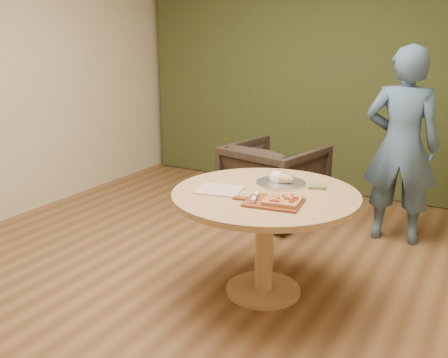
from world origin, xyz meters
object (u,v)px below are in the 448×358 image
armchair (274,177)px  pizza_paddle (272,202)px  pedestal_table (265,212)px  cutlery_roll (255,197)px  flatbread_pizza (283,200)px  bread_roll (280,178)px  serving_tray (281,183)px  person_standing (401,146)px

armchair → pizza_paddle: bearing=125.4°
pedestal_table → cutlery_roll: cutlery_roll is taller
flatbread_pizza → bread_roll: 0.44m
flatbread_pizza → pedestal_table: bearing=139.0°
serving_tray → person_standing: person_standing is taller
cutlery_roll → armchair: (-0.58, 1.62, -0.36)m
bread_roll → person_standing: bearing=64.1°
flatbread_pizza → serving_tray: 0.44m
flatbread_pizza → armchair: 1.79m
pedestal_table → person_standing: person_standing is taller
flatbread_pizza → serving_tray: size_ratio=0.70×
pizza_paddle → serving_tray: 0.43m
cutlery_roll → person_standing: (0.58, 1.67, 0.07)m
pizza_paddle → armchair: 1.77m
flatbread_pizza → person_standing: (0.40, 1.63, 0.08)m
serving_tray → bread_roll: size_ratio=1.84×
pedestal_table → serving_tray: bearing=86.1°
pizza_paddle → armchair: (-0.69, 1.60, -0.34)m
flatbread_pizza → serving_tray: (-0.19, 0.40, -0.02)m
bread_roll → armchair: armchair is taller
cutlery_roll → pedestal_table: bearing=79.3°
armchair → person_standing: person_standing is taller
serving_tray → bread_roll: bread_roll is taller
flatbread_pizza → armchair: (-0.76, 1.58, -0.36)m
pizza_paddle → flatbread_pizza: (0.07, 0.01, 0.02)m
flatbread_pizza → person_standing: size_ratio=0.15×
serving_tray → armchair: size_ratio=0.42×
flatbread_pizza → person_standing: bearing=76.1°
serving_tray → armchair: (-0.57, 1.18, -0.34)m
serving_tray → bread_roll: bearing=180.0°
pedestal_table → armchair: armchair is taller
pizza_paddle → person_standing: person_standing is taller
pizza_paddle → bread_roll: (-0.13, 0.41, 0.04)m
armchair → person_standing: (1.16, 0.05, 0.43)m
flatbread_pizza → armchair: size_ratio=0.30×
cutlery_roll → serving_tray: cutlery_roll is taller
serving_tray → pedestal_table: bearing=-93.9°
pedestal_table → pizza_paddle: size_ratio=2.74×
armchair → cutlery_roll: bearing=121.6°
cutlery_roll → bread_roll: (-0.02, 0.44, 0.01)m
flatbread_pizza → serving_tray: flatbread_pizza is taller
serving_tray → armchair: bearing=115.8°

